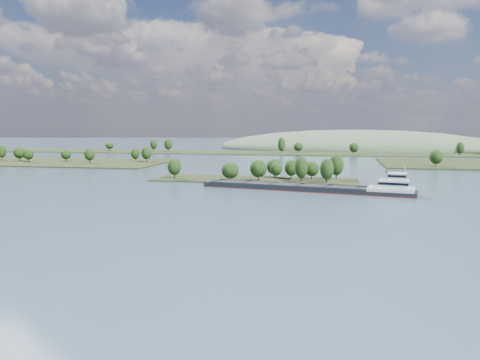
# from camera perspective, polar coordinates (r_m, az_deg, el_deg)

# --- Properties ---
(ground) EXTENTS (1800.00, 1800.00, 0.00)m
(ground) POSITION_cam_1_polar(r_m,az_deg,el_deg) (173.06, -1.67, -2.33)
(ground) COLOR #334759
(ground) RESTS_ON ground
(tree_island) EXTENTS (100.00, 32.61, 13.86)m
(tree_island) POSITION_cam_1_polar(r_m,az_deg,el_deg) (228.83, 3.28, 0.78)
(tree_island) COLOR black
(tree_island) RESTS_ON ground
(back_shoreline) EXTENTS (900.00, 60.00, 16.48)m
(back_shoreline) POSITION_cam_1_polar(r_m,az_deg,el_deg) (447.79, 7.76, 3.28)
(back_shoreline) COLOR black
(back_shoreline) RESTS_ON ground
(hill_west) EXTENTS (320.00, 160.00, 44.00)m
(hill_west) POSITION_cam_1_polar(r_m,az_deg,el_deg) (547.21, 13.95, 3.69)
(hill_west) COLOR #43583C
(hill_west) RESTS_ON ground
(cargo_barge) EXTENTS (89.40, 26.96, 12.03)m
(cargo_barge) POSITION_cam_1_polar(r_m,az_deg,el_deg) (195.43, 9.66, -0.93)
(cargo_barge) COLOR black
(cargo_barge) RESTS_ON ground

